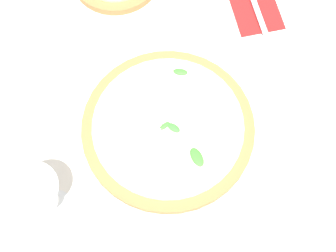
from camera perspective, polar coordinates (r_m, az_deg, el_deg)
name	(u,v)px	position (r m, az deg, el deg)	size (l,w,h in m)	color
ground_plane	(194,138)	(0.94, 3.18, -1.44)	(6.00, 6.00, 0.00)	silver
pizza_arugula_main	(168,128)	(0.92, 0.00, -0.31)	(0.36, 0.36, 0.05)	white
wine_glass	(39,196)	(0.82, -15.44, -8.17)	(0.09, 0.09, 0.16)	white
napkin	(254,4)	(1.11, 10.41, 14.45)	(0.18, 0.14, 0.01)	#B21E1E
fork	(253,0)	(1.11, 10.35, 14.89)	(0.18, 0.07, 0.00)	silver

